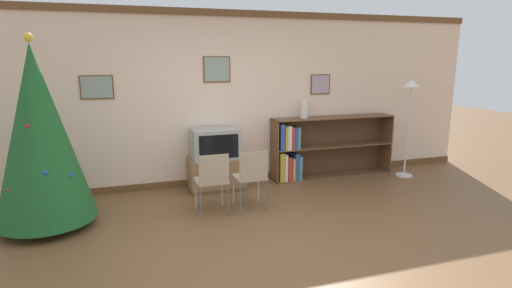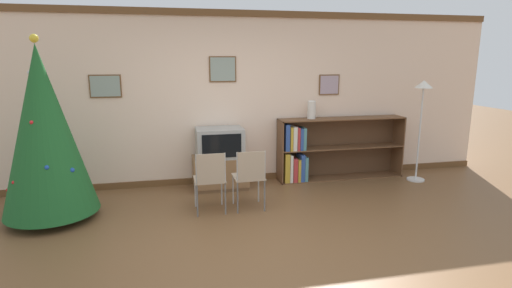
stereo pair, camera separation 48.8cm
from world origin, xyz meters
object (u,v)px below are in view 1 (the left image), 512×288
at_px(folding_chair_left, 213,179).
at_px(tv_console, 216,173).
at_px(bookshelf, 312,149).
at_px(folding_chair_right, 252,176).
at_px(vase, 304,109).
at_px(standing_lamp, 410,103).
at_px(christmas_tree, 39,135).
at_px(television, 215,143).

bearing_deg(folding_chair_left, tv_console, 75.68).
bearing_deg(tv_console, bookshelf, 3.31).
distance_m(folding_chair_left, folding_chair_right, 0.52).
bearing_deg(folding_chair_right, tv_console, 104.32).
xyz_separation_m(vase, standing_lamp, (1.69, -0.45, 0.09)).
distance_m(christmas_tree, folding_chair_right, 2.57).
xyz_separation_m(folding_chair_left, vase, (1.78, 1.14, 0.70)).
distance_m(christmas_tree, standing_lamp, 5.45).
bearing_deg(tv_console, television, -90.00).
height_order(folding_chair_left, vase, vase).
bearing_deg(tv_console, standing_lamp, -5.74).
bearing_deg(television, vase, 4.82).
bearing_deg(folding_chair_left, vase, 32.72).
xyz_separation_m(christmas_tree, standing_lamp, (5.43, 0.45, 0.14)).
xyz_separation_m(tv_console, bookshelf, (1.67, 0.10, 0.24)).
bearing_deg(vase, standing_lamp, -14.81).
height_order(tv_console, standing_lamp, standing_lamp).
relative_size(christmas_tree, standing_lamp, 1.37).
xyz_separation_m(television, standing_lamp, (3.21, -0.32, 0.54)).
xyz_separation_m(christmas_tree, folding_chair_right, (2.48, -0.24, -0.65)).
bearing_deg(folding_chair_right, bookshelf, 38.26).
bearing_deg(standing_lamp, folding_chair_right, -166.77).
relative_size(folding_chair_left, bookshelf, 0.38).
bearing_deg(standing_lamp, television, 174.31).
xyz_separation_m(folding_chair_left, bookshelf, (1.93, 1.11, 0.01)).
height_order(television, vase, vase).
bearing_deg(standing_lamp, tv_console, 174.26).
distance_m(tv_console, television, 0.47).
relative_size(vase, standing_lamp, 0.18).
height_order(television, folding_chair_left, television).
distance_m(christmas_tree, tv_console, 2.51).
bearing_deg(bookshelf, christmas_tree, -167.35).
height_order(television, folding_chair_right, television).
height_order(christmas_tree, folding_chair_left, christmas_tree).
bearing_deg(bookshelf, vase, 169.42).
relative_size(folding_chair_left, folding_chair_right, 1.00).
relative_size(tv_console, folding_chair_left, 1.02).
bearing_deg(tv_console, christmas_tree, -160.70).
height_order(vase, standing_lamp, standing_lamp).
relative_size(folding_chair_left, vase, 2.81).
bearing_deg(television, tv_console, 90.00).
height_order(television, standing_lamp, standing_lamp).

